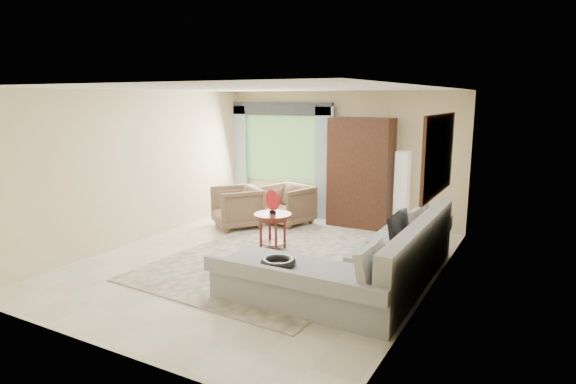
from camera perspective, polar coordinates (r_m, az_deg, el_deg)
The scene contains 17 objects.
ground at distance 7.48m, azimuth -3.00°, elevation -8.19°, with size 6.00×6.00×0.00m, color silver.
area_rug at distance 7.56m, azimuth -1.24°, elevation -7.88°, with size 3.00×4.00×0.02m, color beige.
sectional_sofa at distance 6.52m, azimuth 9.74°, elevation -8.69°, with size 2.30×3.46×0.90m.
tv_screen at distance 6.64m, azimuth 13.07°, elevation -4.49°, with size 0.06×0.74×0.48m, color black.
garden_hose at distance 5.80m, azimuth -1.17°, elevation -8.30°, with size 0.43×0.43×0.09m, color black.
coffee_table at distance 7.92m, azimuth -1.82°, elevation -4.64°, with size 0.61×0.61×0.61m.
red_disc at distance 7.79m, azimuth -1.84°, elevation -0.95°, with size 0.34×0.34×0.03m, color #A8101A.
armchair_left at distance 9.33m, azimuth -6.08°, elevation -1.81°, with size 0.85×0.87×0.79m, color #826546.
armchair_right at distance 9.52m, azimuth -0.05°, elevation -1.52°, with size 0.83×0.86×0.78m, color #7F6145.
potted_plant at distance 10.45m, azimuth -4.49°, elevation -1.13°, with size 0.47×0.41×0.52m, color #999999.
armoire at distance 9.39m, azimuth 8.61°, elevation 2.28°, with size 1.20×0.55×2.10m, color black.
floor_lamp at distance 9.25m, azimuth 13.34°, elevation 0.09°, with size 0.24×0.24×1.50m, color silver.
window at distance 10.36m, azimuth -0.77°, elevation 5.18°, with size 1.80×0.04×1.40m, color #669E59.
curtain_left at distance 10.87m, azimuth -5.84°, elevation 4.08°, with size 0.40×0.08×2.30m, color #9EB7CC.
curtain_right at distance 9.84m, azimuth 4.30°, elevation 3.36°, with size 0.40×0.08×2.30m, color #9EB7CC.
valance at distance 10.25m, azimuth -0.98°, elevation 9.88°, with size 2.40×0.12×0.26m, color #1E232D.
wall_mirror at distance 6.51m, azimuth 17.38°, elevation 4.24°, with size 0.05×1.70×1.05m.
Camera 1 is at (3.74, -5.99, 2.47)m, focal length 30.00 mm.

